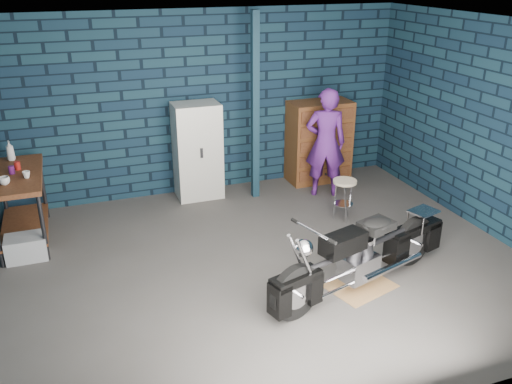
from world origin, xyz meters
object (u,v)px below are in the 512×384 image
(locker, at_px, (198,151))
(shop_stool, at_px, (344,200))
(workbench, at_px, (22,208))
(tool_chest, at_px, (319,142))
(motorcycle, at_px, (364,249))
(storage_bin, at_px, (26,247))
(person, at_px, (326,143))

(locker, bearing_deg, shop_stool, -41.54)
(workbench, xyz_separation_m, tool_chest, (4.41, 0.64, 0.19))
(motorcycle, relative_size, shop_stool, 3.62)
(workbench, xyz_separation_m, storage_bin, (0.02, -0.50, -0.31))
(locker, height_order, tool_chest, locker)
(motorcycle, height_order, storage_bin, motorcycle)
(workbench, relative_size, locker, 0.98)
(person, relative_size, tool_chest, 1.27)
(motorcycle, bearing_deg, shop_stool, 51.88)
(locker, xyz_separation_m, tool_chest, (1.98, 0.00, -0.07))
(locker, bearing_deg, motorcycle, -71.13)
(locker, bearing_deg, storage_bin, -154.65)
(motorcycle, height_order, person, person)
(workbench, bearing_deg, locker, 14.80)
(tool_chest, bearing_deg, person, -107.46)
(motorcycle, bearing_deg, workbench, 128.66)
(storage_bin, bearing_deg, motorcycle, -28.82)
(storage_bin, xyz_separation_m, locker, (2.41, 1.14, 0.57))
(storage_bin, height_order, shop_stool, shop_stool)
(storage_bin, distance_m, shop_stool, 4.08)
(workbench, bearing_deg, person, 1.03)
(storage_bin, relative_size, shop_stool, 0.80)
(storage_bin, bearing_deg, shop_stool, -4.58)
(storage_bin, relative_size, locker, 0.33)
(storage_bin, xyz_separation_m, shop_stool, (4.07, -0.33, 0.15))
(locker, distance_m, tool_chest, 1.98)
(shop_stool, bearing_deg, person, 80.69)
(motorcycle, relative_size, tool_chest, 1.63)
(person, bearing_deg, motorcycle, 92.91)
(tool_chest, relative_size, shop_stool, 2.22)
(motorcycle, relative_size, locker, 1.47)
(tool_chest, height_order, shop_stool, tool_chest)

